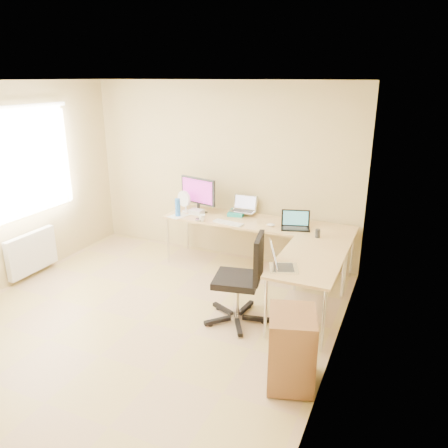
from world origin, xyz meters
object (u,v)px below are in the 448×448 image
at_px(keyboard, 228,223).
at_px(office_chair, 236,280).
at_px(laptop_center, 243,204).
at_px(laptop_return, 284,259).
at_px(desk_main, 257,246).
at_px(water_bottle, 178,208).
at_px(desk_fan, 186,202).
at_px(laptop_black, 296,220).
at_px(monitor, 198,195).
at_px(desk_return, 308,288).
at_px(cabinet, 291,348).
at_px(mug, 202,218).

bearing_deg(keyboard, office_chair, -52.92).
relative_size(laptop_center, laptop_return, 1.01).
bearing_deg(desk_main, laptop_center, 145.41).
height_order(water_bottle, desk_fan, desk_fan).
bearing_deg(desk_main, laptop_black, -9.12).
bearing_deg(monitor, laptop_center, 27.55).
bearing_deg(monitor, desk_return, -14.41).
bearing_deg(laptop_return, desk_fan, 33.54).
bearing_deg(monitor, cabinet, -33.17).
distance_m(water_bottle, desk_fan, 0.24).
relative_size(desk_return, monitor, 2.11).
height_order(mug, cabinet, mug).
bearing_deg(laptop_black, cabinet, -91.84).
relative_size(keyboard, water_bottle, 1.66).
height_order(monitor, cabinet, monitor).
distance_m(mug, office_chair, 1.49).
bearing_deg(mug, keyboard, 7.10).
bearing_deg(keyboard, desk_main, 46.49).
relative_size(keyboard, cabinet, 0.63).
bearing_deg(office_chair, laptop_return, -9.61).
distance_m(desk_fan, cabinet, 3.17).
bearing_deg(office_chair, desk_fan, 123.91).
distance_m(laptop_center, desk_fan, 0.86).
bearing_deg(monitor, keyboard, -11.77).
xyz_separation_m(desk_fan, cabinet, (2.24, -2.18, -0.52)).
height_order(desk_main, desk_fan, desk_fan).
xyz_separation_m(laptop_center, keyboard, (-0.04, -0.45, -0.15)).
bearing_deg(water_bottle, laptop_center, 27.80).
bearing_deg(laptop_black, office_chair, -119.75).
xyz_separation_m(monitor, laptop_return, (1.72, -1.42, -0.15)).
relative_size(desk_return, laptop_center, 3.71).
height_order(desk_return, cabinet, desk_return).
bearing_deg(desk_fan, cabinet, -25.09).
bearing_deg(laptop_center, keyboard, -96.84).
bearing_deg(monitor, mug, -42.19).
height_order(laptop_black, keyboard, laptop_black).
relative_size(office_chair, cabinet, 1.53).
bearing_deg(laptop_black, laptop_center, 144.77).
bearing_deg(desk_fan, mug, -16.09).
xyz_separation_m(keyboard, mug, (-0.38, -0.05, 0.04)).
distance_m(water_bottle, office_chair, 1.83).
bearing_deg(cabinet, laptop_black, 87.49).
distance_m(mug, desk_fan, 0.52).
bearing_deg(laptop_center, desk_fan, -167.58).
distance_m(mug, water_bottle, 0.43).
distance_m(laptop_center, mug, 0.66).
bearing_deg(monitor, laptop_return, -25.20).
distance_m(monitor, water_bottle, 0.37).
distance_m(desk_main, laptop_return, 1.65).
bearing_deg(laptop_black, laptop_return, -96.73).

